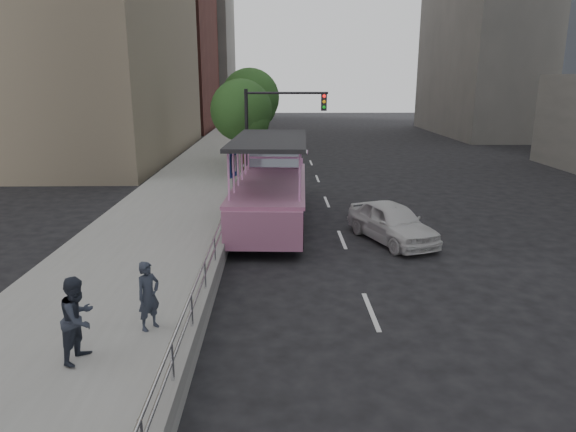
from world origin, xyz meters
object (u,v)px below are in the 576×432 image
traffic_signal (270,123)px  street_tree_far (251,100)px  duck_boat (272,188)px  street_tree_near (243,113)px  pedestrian_mid (78,319)px  parking_sign (234,182)px  car (392,222)px  pedestrian_near (149,296)px

traffic_signal → street_tree_far: bearing=98.4°
duck_boat → street_tree_near: (-1.75, 8.92, 2.51)m
pedestrian_mid → traffic_signal: size_ratio=0.33×
street_tree_near → street_tree_far: bearing=88.1°
duck_boat → street_tree_far: bearing=95.9°
pedestrian_mid → parking_sign: parking_sign is taller
parking_sign → street_tree_near: size_ratio=0.54×
car → pedestrian_mid: bearing=-154.0°
traffic_signal → street_tree_far: size_ratio=0.81×
street_tree_near → duck_boat: bearing=-78.9°
parking_sign → duck_boat: bearing=48.6°
traffic_signal → street_tree_near: street_tree_near is taller
duck_boat → parking_sign: duck_boat is taller
pedestrian_mid → street_tree_far: bearing=9.7°
duck_boat → traffic_signal: (-0.15, 5.49, 2.19)m
parking_sign → street_tree_far: (-0.10, 16.56, 2.41)m
parking_sign → street_tree_near: 10.74m
duck_boat → traffic_signal: bearing=91.6°
pedestrian_near → traffic_signal: bearing=29.3°
duck_boat → pedestrian_mid: duck_boat is taller
pedestrian_mid → street_tree_near: (1.88, 20.57, 2.66)m
car → traffic_signal: 10.17m
duck_boat → pedestrian_mid: (-3.63, -11.65, -0.15)m
duck_boat → pedestrian_near: bearing=-104.0°
street_tree_near → car: bearing=-63.5°
car → street_tree_near: street_tree_near is taller
pedestrian_mid → duck_boat: bearing=-3.1°
car → parking_sign: parking_sign is taller
duck_boat → street_tree_near: size_ratio=1.87×
car → street_tree_near: size_ratio=0.73×
pedestrian_near → traffic_signal: (2.44, 15.88, 2.42)m
car → parking_sign: 6.07m
pedestrian_mid → street_tree_near: 20.82m
traffic_signal → duck_boat: bearing=-88.4°
traffic_signal → street_tree_far: 9.57m
duck_boat → street_tree_near: bearing=101.1°
street_tree_near → parking_sign: bearing=-88.3°
pedestrian_near → street_tree_far: (1.04, 25.31, 3.23)m
duck_boat → parking_sign: bearing=-131.4°
duck_boat → street_tree_far: 15.30m
pedestrian_mid → traffic_signal: 17.64m
parking_sign → pedestrian_near: bearing=-97.5°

